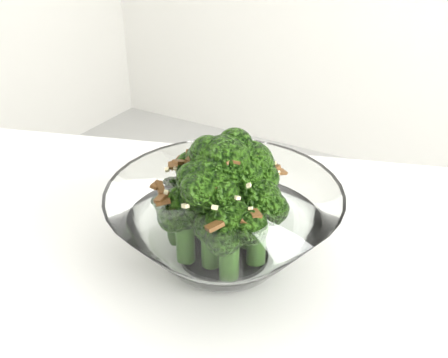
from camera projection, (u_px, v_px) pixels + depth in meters
The scene contains 1 object.
broccoli_dish at pixel (223, 216), 0.42m from camera, with size 0.20×0.20×0.12m.
Camera 1 is at (-0.05, -0.24, 1.04)m, focal length 40.00 mm.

